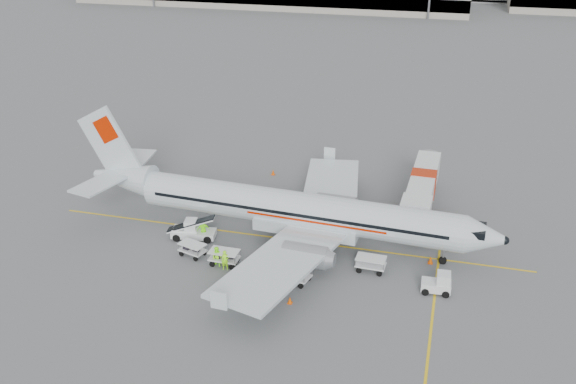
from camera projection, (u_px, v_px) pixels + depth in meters
The scene contains 20 objects.
ground at pixel (282, 239), 58.51m from camera, with size 360.00×360.00×0.00m, color #56595B.
stripe_lead at pixel (282, 239), 58.51m from camera, with size 44.00×0.20×0.01m, color yellow.
stripe_cross at pixel (433, 312), 48.20m from camera, with size 0.20×20.00×0.01m, color yellow.
aircraft at pixel (298, 187), 56.03m from camera, with size 38.40×30.10×10.59m, color silver, non-canonical shape.
jet_bridge at pixel (422, 192), 62.67m from camera, with size 3.00×15.97×4.19m, color silver, non-canonical shape.
belt_loader at pixel (193, 224), 58.00m from camera, with size 5.29×1.98×2.86m, color silver, non-canonical shape.
tug_fore at pixel (436, 282), 50.30m from camera, with size 2.30×1.31×1.77m, color silver, non-canonical shape.
tug_mid at pixel (301, 253), 54.47m from camera, with size 2.31×1.32×1.79m, color silver, non-canonical shape.
tug_aft at pixel (186, 228), 58.41m from camera, with size 2.31×1.32×1.78m, color silver, non-canonical shape.
cart_loaded_a at pixel (224, 258), 54.19m from camera, with size 2.51×1.48×1.31m, color silver, non-canonical shape.
cart_loaded_b at pixel (193, 250), 55.51m from camera, with size 2.29×1.35×1.19m, color silver, non-canonical shape.
cart_empty_a at pixel (295, 275), 51.75m from camera, with size 2.52×1.49×1.31m, color silver, non-canonical shape.
cart_empty_b at pixel (371, 264), 53.27m from camera, with size 2.45×1.45×1.28m, color silver, non-canonical shape.
cone_nose at pixel (431, 260), 54.48m from camera, with size 0.42×0.42×0.69m, color #EB4F02.
cone_port at pixel (273, 172), 71.67m from camera, with size 0.40×0.40×0.65m, color #EB4F02.
cone_stbd at pixel (290, 300), 49.15m from camera, with size 0.37×0.37×0.61m, color #EB4F02.
crew_a at pixel (225, 260), 53.36m from camera, with size 0.64×0.42×1.75m, color #93FE14.
crew_b at pixel (217, 257), 53.81m from camera, with size 0.88×0.69×1.82m, color #93FE14.
crew_c at pixel (247, 272), 51.55m from camera, with size 1.22×0.70×1.88m, color #93FE14.
crew_d at pixel (203, 230), 58.04m from camera, with size 1.12×0.47×1.92m, color #93FE14.
Camera 1 is at (13.86, -49.32, 28.59)m, focal length 40.00 mm.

